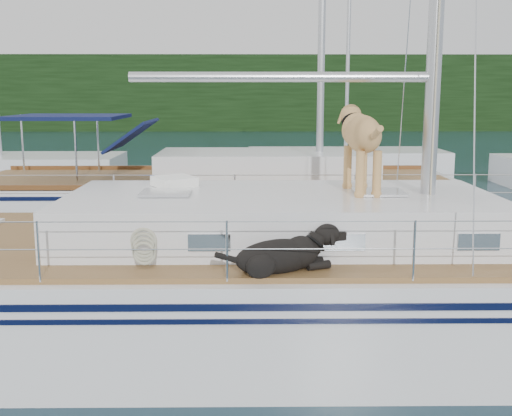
{
  "coord_description": "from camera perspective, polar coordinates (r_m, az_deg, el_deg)",
  "views": [
    {
      "loc": [
        0.41,
        -7.72,
        3.02
      ],
      "look_at": [
        0.5,
        0.2,
        1.6
      ],
      "focal_mm": 45.0,
      "sensor_mm": 36.0,
      "label": 1
    }
  ],
  "objects": [
    {
      "name": "ground",
      "position": [
        8.3,
        -3.5,
        -11.19
      ],
      "size": [
        120.0,
        120.0,
        0.0
      ],
      "primitive_type": "plane",
      "color": "black",
      "rests_on": "ground"
    },
    {
      "name": "tree_line",
      "position": [
        52.72,
        -1.09,
        10.17
      ],
      "size": [
        90.0,
        3.0,
        6.0
      ],
      "primitive_type": "cube",
      "color": "black",
      "rests_on": "ground"
    },
    {
      "name": "shore_bank",
      "position": [
        53.98,
        -1.07,
        7.62
      ],
      "size": [
        92.0,
        1.0,
        1.2
      ],
      "primitive_type": "cube",
      "color": "#595147",
      "rests_on": "ground"
    },
    {
      "name": "main_sailboat",
      "position": [
        8.07,
        -2.78,
        -6.68
      ],
      "size": [
        12.0,
        3.83,
        14.01
      ],
      "color": "white",
      "rests_on": "ground"
    },
    {
      "name": "neighbor_sailboat",
      "position": [
        14.6,
        -3.37,
        0.72
      ],
      "size": [
        11.0,
        3.5,
        13.3
      ],
      "color": "white",
      "rests_on": "ground"
    },
    {
      "name": "bg_boat_west",
      "position": [
        23.44,
        -21.7,
        3.15
      ],
      "size": [
        8.0,
        3.0,
        11.65
      ],
      "color": "white",
      "rests_on": "ground"
    },
    {
      "name": "bg_boat_center",
      "position": [
        24.13,
        7.95,
        3.97
      ],
      "size": [
        7.2,
        3.0,
        11.65
      ],
      "color": "white",
      "rests_on": "ground"
    }
  ]
}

